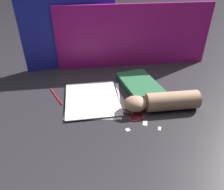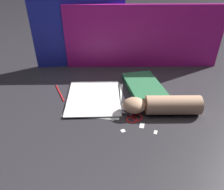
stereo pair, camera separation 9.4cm
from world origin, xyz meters
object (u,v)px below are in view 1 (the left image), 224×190
book_closed (139,84)px  hand_forearm (163,102)px  paper_stack (93,99)px  scissors (134,114)px

book_closed → hand_forearm: 0.21m
paper_stack → hand_forearm: (0.30, -0.09, 0.04)m
book_closed → hand_forearm: size_ratio=0.88×
paper_stack → book_closed: (0.23, 0.10, 0.01)m
book_closed → scissors: 0.24m
hand_forearm → scissors: bearing=-166.8°
paper_stack → hand_forearm: bearing=-17.4°
paper_stack → hand_forearm: hand_forearm is taller
scissors → hand_forearm: hand_forearm is taller
paper_stack → scissors: size_ratio=2.27×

